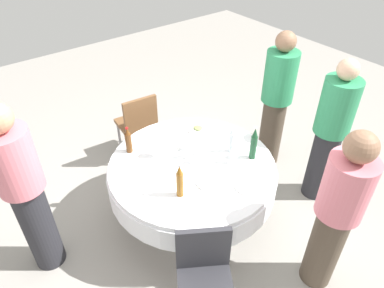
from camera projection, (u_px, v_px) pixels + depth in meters
The scene contains 25 objects.
ground_plane at pixel (192, 218), 3.65m from camera, with size 10.00×10.00×0.00m, color gray.
dining_table at pixel (192, 176), 3.29m from camera, with size 1.54×1.54×0.74m.
bottle_dark_green_east at pixel (254, 144), 3.18m from camera, with size 0.06×0.06×0.34m.
bottle_amber_far at pixel (180, 181), 2.80m from camera, with size 0.06×0.06×0.32m.
bottle_clear_south at pixel (232, 140), 3.26m from camera, with size 0.06×0.06×0.28m.
bottle_brown_mid at pixel (128, 141), 3.27m from camera, with size 0.06×0.06×0.27m.
wine_glass_mid at pixel (195, 155), 3.13m from camera, with size 0.06×0.06×0.15m.
wine_glass_left at pixel (189, 150), 3.21m from camera, with size 0.07×0.07×0.14m.
wine_glass_front at pixel (234, 154), 3.14m from camera, with size 0.06×0.06×0.15m.
wine_glass_north at pixel (190, 143), 3.30m from camera, with size 0.06×0.06×0.13m.
wine_glass_near at pixel (156, 147), 3.22m from camera, with size 0.07×0.07×0.15m.
plate_near at pixel (198, 129), 3.61m from camera, with size 0.21×0.21×0.04m.
plate_outer at pixel (248, 186), 2.96m from camera, with size 0.23×0.23×0.02m.
plate_right at pixel (171, 145), 3.41m from camera, with size 0.23×0.23×0.02m.
plate_inner at pixel (209, 182), 3.00m from camera, with size 0.22×0.22×0.02m.
fork_far at pixel (171, 165), 3.18m from camera, with size 0.18×0.02×0.01m, color silver.
fork_south at pixel (215, 162), 3.22m from camera, with size 0.18×0.02×0.01m, color silver.
knife_mid at pixel (153, 185), 2.97m from camera, with size 0.18×0.02×0.01m, color silver.
folded_napkin at pixel (220, 140), 3.46m from camera, with size 0.15×0.15×0.02m, color white.
person_east at pixel (337, 213), 2.64m from camera, with size 0.34×0.34×1.55m.
person_far at pixel (276, 100), 3.90m from camera, with size 0.34×0.34×1.61m.
person_south at pixel (330, 132), 3.45m from camera, with size 0.34×0.34×1.58m.
person_mid at pixel (25, 191), 2.74m from camera, with size 0.34×0.34×1.66m.
chair_front at pixel (204, 273), 2.57m from camera, with size 0.55×0.55×0.87m.
chair_north at pixel (138, 122), 4.14m from camera, with size 0.44×0.44×0.87m.
Camera 1 is at (1.93, -1.49, 2.82)m, focal length 33.21 mm.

